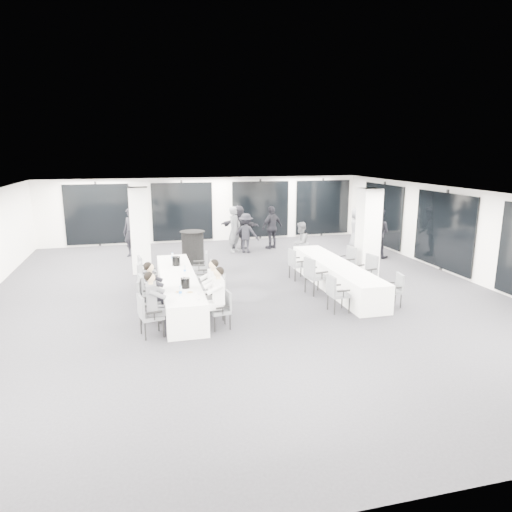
{
  "coord_description": "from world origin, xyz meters",
  "views": [
    {
      "loc": [
        -2.71,
        -11.91,
        3.94
      ],
      "look_at": [
        0.24,
        -0.2,
        1.14
      ],
      "focal_mm": 32.0,
      "sensor_mm": 36.0,
      "label": 1
    }
  ],
  "objects_px": {
    "standing_guest_d": "(272,225)",
    "ice_bucket_near": "(185,283)",
    "chair_main_left_fourth": "(145,278)",
    "chair_main_right_second": "(218,294)",
    "chair_side_right_far": "(347,260)",
    "chair_main_right_mid": "(212,283)",
    "chair_main_right_far": "(202,266)",
    "chair_side_right_mid": "(368,270)",
    "chair_main_left_near": "(148,313)",
    "chair_main_left_far": "(145,270)",
    "standing_guest_c": "(246,231)",
    "cocktail_table": "(193,248)",
    "chair_main_left_mid": "(146,289)",
    "standing_guest_g": "(131,229)",
    "standing_guest_a": "(234,226)",
    "standing_guest_f": "(239,224)",
    "chair_side_left_near": "(336,291)",
    "chair_main_right_fourth": "(206,275)",
    "chair_side_left_mid": "(314,273)",
    "banquet_table_main": "(179,289)",
    "standing_guest_e": "(356,226)",
    "chair_main_right_near": "(223,307)",
    "standing_guest_h": "(378,230)",
    "chair_main_left_second": "(146,298)",
    "banquet_table_side": "(335,275)",
    "ice_bucket_far": "(176,261)",
    "chair_side_right_near": "(395,288)",
    "standing_guest_b": "(301,240)",
    "chair_side_left_far": "(296,262)"
  },
  "relations": [
    {
      "from": "chair_side_right_far",
      "to": "standing_guest_a",
      "type": "height_order",
      "value": "standing_guest_a"
    },
    {
      "from": "chair_main_right_fourth",
      "to": "chair_side_left_mid",
      "type": "height_order",
      "value": "chair_side_left_mid"
    },
    {
      "from": "chair_main_left_fourth",
      "to": "chair_side_right_mid",
      "type": "relative_size",
      "value": 0.98
    },
    {
      "from": "cocktail_table",
      "to": "chair_main_left_fourth",
      "type": "distance_m",
      "value": 3.77
    },
    {
      "from": "cocktail_table",
      "to": "chair_main_left_far",
      "type": "relative_size",
      "value": 1.28
    },
    {
      "from": "chair_main_left_fourth",
      "to": "standing_guest_c",
      "type": "height_order",
      "value": "standing_guest_c"
    },
    {
      "from": "standing_guest_d",
      "to": "standing_guest_h",
      "type": "bearing_deg",
      "value": 117.56
    },
    {
      "from": "standing_guest_e",
      "to": "standing_guest_g",
      "type": "height_order",
      "value": "standing_guest_g"
    },
    {
      "from": "standing_guest_d",
      "to": "chair_main_right_mid",
      "type": "bearing_deg",
      "value": 34.86
    },
    {
      "from": "standing_guest_a",
      "to": "ice_bucket_near",
      "type": "bearing_deg",
      "value": -158.65
    },
    {
      "from": "cocktail_table",
      "to": "chair_main_right_second",
      "type": "height_order",
      "value": "cocktail_table"
    },
    {
      "from": "chair_side_right_far",
      "to": "standing_guest_g",
      "type": "bearing_deg",
      "value": 46.61
    },
    {
      "from": "chair_main_left_far",
      "to": "chair_side_right_near",
      "type": "xyz_separation_m",
      "value": [
        6.22,
        -3.23,
        -0.05
      ]
    },
    {
      "from": "banquet_table_main",
      "to": "chair_side_right_mid",
      "type": "bearing_deg",
      "value": -0.79
    },
    {
      "from": "chair_main_left_mid",
      "to": "standing_guest_c",
      "type": "bearing_deg",
      "value": 132.08
    },
    {
      "from": "banquet_table_main",
      "to": "chair_main_left_fourth",
      "type": "height_order",
      "value": "chair_main_left_fourth"
    },
    {
      "from": "chair_main_left_near",
      "to": "chair_main_left_far",
      "type": "bearing_deg",
      "value": 166.85
    },
    {
      "from": "chair_main_right_near",
      "to": "chair_main_right_fourth",
      "type": "relative_size",
      "value": 0.92
    },
    {
      "from": "chair_main_left_near",
      "to": "standing_guest_a",
      "type": "xyz_separation_m",
      "value": [
        3.51,
        7.86,
        0.49
      ]
    },
    {
      "from": "standing_guest_d",
      "to": "ice_bucket_near",
      "type": "relative_size",
      "value": 8.15
    },
    {
      "from": "chair_main_right_near",
      "to": "standing_guest_g",
      "type": "height_order",
      "value": "standing_guest_g"
    },
    {
      "from": "chair_side_left_far",
      "to": "standing_guest_g",
      "type": "xyz_separation_m",
      "value": [
        -4.98,
        4.47,
        0.51
      ]
    },
    {
      "from": "standing_guest_f",
      "to": "chair_side_left_near",
      "type": "bearing_deg",
      "value": 128.14
    },
    {
      "from": "chair_side_left_mid",
      "to": "standing_guest_e",
      "type": "distance_m",
      "value": 6.33
    },
    {
      "from": "chair_main_right_far",
      "to": "chair_main_left_mid",
      "type": "bearing_deg",
      "value": 146.06
    },
    {
      "from": "chair_main_left_fourth",
      "to": "chair_main_right_second",
      "type": "xyz_separation_m",
      "value": [
        1.67,
        -1.91,
        0.02
      ]
    },
    {
      "from": "standing_guest_d",
      "to": "chair_side_right_far",
      "type": "bearing_deg",
      "value": 76.58
    },
    {
      "from": "chair_main_right_near",
      "to": "chair_main_left_near",
      "type": "bearing_deg",
      "value": 84.77
    },
    {
      "from": "chair_main_left_mid",
      "to": "standing_guest_g",
      "type": "distance_m",
      "value": 6.12
    },
    {
      "from": "standing_guest_g",
      "to": "ice_bucket_far",
      "type": "relative_size",
      "value": 8.24
    },
    {
      "from": "chair_main_right_second",
      "to": "standing_guest_e",
      "type": "bearing_deg",
      "value": -33.0
    },
    {
      "from": "chair_main_left_far",
      "to": "standing_guest_d",
      "type": "relative_size",
      "value": 0.48
    },
    {
      "from": "chair_main_left_far",
      "to": "standing_guest_e",
      "type": "bearing_deg",
      "value": 101.15
    },
    {
      "from": "ice_bucket_near",
      "to": "chair_main_right_near",
      "type": "bearing_deg",
      "value": -48.53
    },
    {
      "from": "chair_main_left_second",
      "to": "chair_main_left_far",
      "type": "xyz_separation_m",
      "value": [
        0.01,
        2.79,
        -0.04
      ]
    },
    {
      "from": "standing_guest_c",
      "to": "standing_guest_h",
      "type": "height_order",
      "value": "standing_guest_h"
    },
    {
      "from": "chair_main_right_far",
      "to": "chair_side_right_mid",
      "type": "xyz_separation_m",
      "value": [
        4.57,
        -1.71,
        0.02
      ]
    },
    {
      "from": "chair_side_right_near",
      "to": "standing_guest_g",
      "type": "relative_size",
      "value": 0.41
    },
    {
      "from": "banquet_table_main",
      "to": "chair_main_left_fourth",
      "type": "relative_size",
      "value": 5.05
    },
    {
      "from": "chair_main_left_mid",
      "to": "standing_guest_e",
      "type": "relative_size",
      "value": 0.45
    },
    {
      "from": "chair_main_right_far",
      "to": "standing_guest_c",
      "type": "distance_m",
      "value": 4.52
    },
    {
      "from": "chair_main_left_near",
      "to": "chair_main_right_fourth",
      "type": "xyz_separation_m",
      "value": [
        1.66,
        2.75,
        0.0
      ]
    },
    {
      "from": "chair_main_right_far",
      "to": "standing_guest_b",
      "type": "bearing_deg",
      "value": -57.53
    },
    {
      "from": "chair_side_left_near",
      "to": "standing_guest_c",
      "type": "relative_size",
      "value": 0.53
    },
    {
      "from": "banquet_table_side",
      "to": "chair_main_right_far",
      "type": "relative_size",
      "value": 5.13
    },
    {
      "from": "chair_side_right_far",
      "to": "chair_main_right_mid",
      "type": "bearing_deg",
      "value": 100.18
    },
    {
      "from": "chair_main_left_second",
      "to": "cocktail_table",
      "type": "bearing_deg",
      "value": 167.98
    },
    {
      "from": "chair_main_right_near",
      "to": "standing_guest_a",
      "type": "distance_m",
      "value": 8.0
    },
    {
      "from": "chair_main_left_fourth",
      "to": "standing_guest_a",
      "type": "xyz_separation_m",
      "value": [
        3.51,
        5.16,
        0.46
      ]
    },
    {
      "from": "standing_guest_c",
      "to": "chair_main_right_second",
      "type": "bearing_deg",
      "value": 99.54
    }
  ]
}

